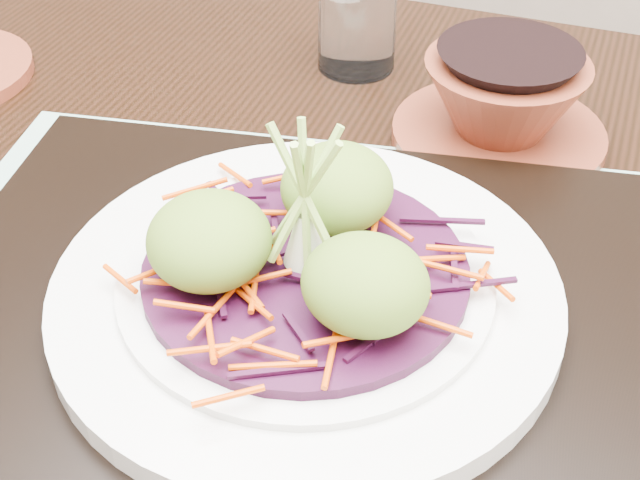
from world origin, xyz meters
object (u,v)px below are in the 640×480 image
at_px(water_glass, 357,15).
at_px(terracotta_bowl_set, 502,108).
at_px(dining_table, 300,411).
at_px(white_plate, 306,290).
at_px(serving_tray, 306,315).

height_order(water_glass, terracotta_bowl_set, water_glass).
height_order(dining_table, white_plate, white_plate).
bearing_deg(serving_tray, white_plate, -139.42).
distance_m(water_glass, terracotta_bowl_set, 0.16).
bearing_deg(terracotta_bowl_set, serving_tray, -101.96).
bearing_deg(terracotta_bowl_set, white_plate, -101.96).
height_order(dining_table, serving_tray, serving_tray).
xyz_separation_m(serving_tray, white_plate, (-0.00, -0.00, 0.02)).
bearing_deg(white_plate, water_glass, 106.26).
xyz_separation_m(white_plate, water_glass, (-0.09, 0.31, 0.01)).
relative_size(dining_table, terracotta_bowl_set, 6.66).
xyz_separation_m(dining_table, white_plate, (0.02, -0.03, 0.14)).
distance_m(dining_table, serving_tray, 0.12).
bearing_deg(dining_table, white_plate, -59.02).
relative_size(white_plate, water_glass, 3.04).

